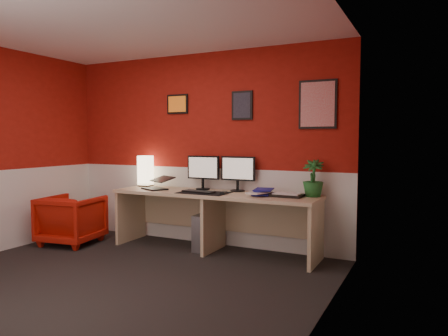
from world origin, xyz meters
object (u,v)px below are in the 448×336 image
monitor_right (238,168)px  potted_plant (313,178)px  armchair (72,220)px  zen_tray (287,195)px  pc_tower (207,231)px  laptop (155,181)px  shoji_lamp (146,172)px  desk (214,222)px  monitor_left (203,167)px

monitor_right → potted_plant: 0.97m
armchair → zen_tray: bearing=-177.8°
armchair → pc_tower: bearing=-171.3°
laptop → pc_tower: 0.94m
shoji_lamp → desk: bearing=-9.2°
pc_tower → armchair: bearing=-165.0°
monitor_left → armchair: (-1.59, -0.69, -0.70)m
shoji_lamp → pc_tower: 1.26m
laptop → pc_tower: (0.70, 0.12, -0.61)m
monitor_right → pc_tower: bearing=-152.0°
desk → shoji_lamp: 1.30m
shoji_lamp → pc_tower: (1.04, -0.14, -0.70)m
desk → shoji_lamp: size_ratio=6.50×
armchair → desk: bearing=-173.8°
monitor_right → monitor_left: bearing=-177.0°
desk → potted_plant: 1.33m
pc_tower → laptop: bearing=-173.0°
laptop → pc_tower: laptop is taller
desk → pc_tower: size_ratio=5.78×
laptop → zen_tray: size_ratio=0.94×
pc_tower → armchair: 1.82m
desk → monitor_left: bearing=142.0°
laptop → monitor_right: (1.04, 0.30, 0.18)m
zen_tray → pc_tower: bearing=179.5°
potted_plant → armchair: size_ratio=0.60×
shoji_lamp → potted_plant: potted_plant is taller
desk → zen_tray: size_ratio=7.43×
monitor_left → monitor_right: (0.48, 0.03, 0.00)m
desk → monitor_right: size_ratio=4.48×
monitor_left → pc_tower: 0.82m
zen_tray → armchair: (-2.78, -0.53, -0.43)m
shoji_lamp → laptop: size_ratio=1.21×
laptop → zen_tray: bearing=31.3°
shoji_lamp → potted_plant: bearing=-0.3°
monitor_right → zen_tray: bearing=-15.1°
laptop → potted_plant: 2.02m
shoji_lamp → monitor_right: bearing=1.8°
zen_tray → shoji_lamp: bearing=176.0°
desk → laptop: size_ratio=7.88×
desk → monitor_right: bearing=46.7°
shoji_lamp → pc_tower: shoji_lamp is taller
monitor_left → pc_tower: (0.14, -0.15, -0.80)m
zen_tray → potted_plant: size_ratio=0.83×
laptop → monitor_left: (0.56, 0.27, 0.18)m
pc_tower → desk: bearing=-25.1°
desk → laptop: bearing=-175.5°
shoji_lamp → potted_plant: size_ratio=0.95×
monitor_left → monitor_right: 0.48m
potted_plant → armchair: 3.17m
laptop → monitor_left: 0.65m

